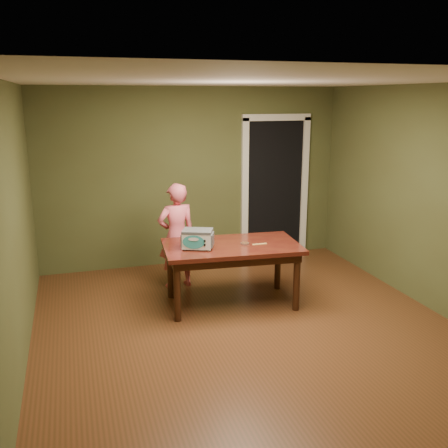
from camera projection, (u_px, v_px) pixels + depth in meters
name	position (u px, v px, depth m)	size (l,w,h in m)	color
floor	(250.00, 332.00, 5.36)	(5.00, 5.00, 0.00)	#5C2F1A
room_shell	(253.00, 174.00, 4.94)	(4.52, 5.02, 2.61)	#4B532C
doorway	(267.00, 186.00, 8.05)	(1.10, 0.66, 2.25)	black
dining_table	(232.00, 253.00, 5.94)	(1.67, 1.04, 0.75)	#3C110D
toy_oven	(198.00, 238.00, 5.73)	(0.41, 0.35, 0.22)	#4C4F54
baking_pan	(245.00, 243.00, 5.91)	(0.10, 0.10, 0.02)	silver
spatula	(260.00, 244.00, 5.92)	(0.18, 0.03, 0.01)	#D7B15D
child	(177.00, 236.00, 6.49)	(0.51, 0.33, 1.39)	#EB6073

